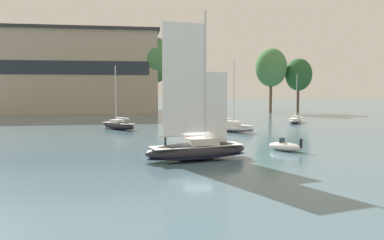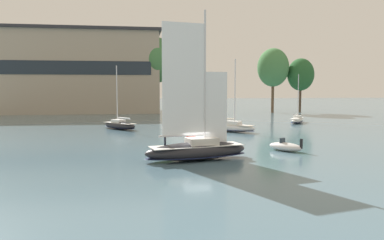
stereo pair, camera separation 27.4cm
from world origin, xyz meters
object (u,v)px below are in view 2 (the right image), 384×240
object	(u,v)px
tree_shore_left	(157,60)
sailboat_main	(197,148)
tree_shore_center	(273,68)
sailboat_moored_outer_mooring	(297,120)
sailboat_moored_far_slip	(231,127)
sailboat_moored_mid_channel	(120,125)
tree_shore_right	(301,75)
motor_tender	(286,147)
channel_buoy	(191,130)

from	to	relation	value
tree_shore_left	sailboat_main	size ratio (longest dim) A/B	1.46
tree_shore_center	sailboat_moored_outer_mooring	size ratio (longest dim) A/B	1.87
sailboat_moored_far_slip	sailboat_moored_mid_channel	bearing A→B (deg)	160.36
tree_shore_right	motor_tender	size ratio (longest dim) A/B	3.74
sailboat_main	channel_buoy	bearing A→B (deg)	83.88
tree_shore_left	motor_tender	size ratio (longest dim) A/B	5.11
channel_buoy	tree_shore_right	bearing A→B (deg)	51.66
tree_shore_right	sailboat_moored_outer_mooring	bearing A→B (deg)	-115.23
sailboat_moored_far_slip	tree_shore_right	bearing A→B (deg)	54.26
tree_shore_center	sailboat_moored_outer_mooring	world-z (taller)	tree_shore_center
tree_shore_right	motor_tender	bearing A→B (deg)	-115.57
tree_shore_center	channel_buoy	bearing A→B (deg)	-121.77
motor_tender	channel_buoy	size ratio (longest dim) A/B	1.69
tree_shore_left	tree_shore_center	bearing A→B (deg)	-7.24
tree_shore_right	sailboat_moored_far_slip	xyz separation A→B (m)	(-28.91, -40.17, -9.25)
tree_shore_left	motor_tender	distance (m)	64.04
sailboat_moored_far_slip	channel_buoy	bearing A→B (deg)	-143.97
sailboat_main	sailboat_moored_mid_channel	world-z (taller)	sailboat_main
motor_tender	tree_shore_center	bearing A→B (deg)	70.88
sailboat_moored_far_slip	sailboat_main	bearing A→B (deg)	-112.03
tree_shore_center	sailboat_moored_outer_mooring	distance (m)	31.32
tree_shore_center	tree_shore_right	size ratio (longest dim) A/B	1.18
tree_shore_left	tree_shore_center	world-z (taller)	tree_shore_left
tree_shore_left	tree_shore_right	distance (m)	37.88
tree_shore_right	sailboat_moored_outer_mooring	world-z (taller)	tree_shore_right
sailboat_main	sailboat_moored_far_slip	world-z (taller)	sailboat_main
channel_buoy	tree_shore_left	bearing A→B (deg)	92.12
sailboat_main	sailboat_moored_far_slip	distance (m)	22.48
tree_shore_center	sailboat_moored_mid_channel	xyz separation A→B (m)	(-37.99, -34.73, -11.09)
sailboat_moored_mid_channel	sailboat_moored_outer_mooring	bearing A→B (deg)	10.68
sailboat_moored_mid_channel	sailboat_moored_far_slip	distance (m)	17.54
sailboat_main	sailboat_moored_outer_mooring	distance (m)	40.67
sailboat_main	motor_tender	distance (m)	10.35
tree_shore_center	sailboat_moored_mid_channel	world-z (taller)	tree_shore_center
tree_shore_right	sailboat_moored_outer_mooring	size ratio (longest dim) A/B	1.58
channel_buoy	sailboat_moored_far_slip	bearing A→B (deg)	36.03
sailboat_main	sailboat_moored_mid_channel	size ratio (longest dim) A/B	1.33
sailboat_moored_outer_mooring	channel_buoy	bearing A→B (deg)	-142.98
sailboat_main	motor_tender	xyz separation A→B (m)	(9.76, 3.39, -0.60)
tree_shore_left	sailboat_main	xyz separation A→B (m)	(0.12, -65.28, -12.57)
sailboat_moored_outer_mooring	sailboat_moored_far_slip	bearing A→B (deg)	-142.56
tree_shore_center	sailboat_moored_far_slip	distance (m)	47.26
tree_shore_center	sailboat_main	size ratio (longest dim) A/B	1.26
sailboat_moored_mid_channel	tree_shore_right	bearing A→B (deg)	37.03
tree_shore_left	sailboat_moored_far_slip	xyz separation A→B (m)	(8.55, -44.44, -12.90)
sailboat_moored_mid_channel	sailboat_main	bearing A→B (deg)	-73.16
tree_shore_left	sailboat_moored_far_slip	size ratio (longest dim) A/B	1.83
channel_buoy	tree_shore_center	bearing A→B (deg)	58.23
tree_shore_right	sailboat_main	xyz separation A→B (m)	(-37.34, -61.01, -8.91)
tree_shore_center	sailboat_main	bearing A→B (deg)	-115.94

